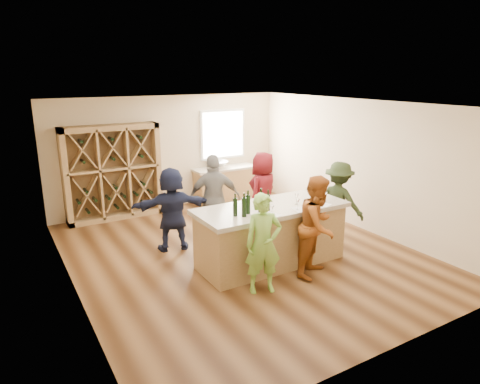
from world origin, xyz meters
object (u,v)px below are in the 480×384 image
wine_bottle_b (244,207)px  person_far_left (172,209)px  person_near_left (263,244)px  wine_bottle_d (261,203)px  person_far_right (263,192)px  wine_bottle_e (268,202)px  tasting_counter_base (271,237)px  person_server (338,202)px  sink (218,165)px  wine_bottle_a (235,207)px  wine_rack (113,173)px  wine_bottle_c (248,204)px  person_far_mid (214,199)px  person_near_right (318,226)px

wine_bottle_b → person_far_left: 1.87m
wine_bottle_b → person_near_left: 0.70m
wine_bottle_d → person_far_right: person_far_right is taller
wine_bottle_e → wine_bottle_d: bearing=-171.3°
tasting_counter_base → wine_bottle_b: wine_bottle_b is taller
tasting_counter_base → person_server: size_ratio=1.59×
sink → wine_bottle_a: 4.37m
wine_rack → wine_bottle_b: (1.03, -4.16, 0.14)m
wine_bottle_c → wine_bottle_d: 0.23m
wine_rack → tasting_counter_base: (1.74, -3.91, -0.60)m
person_server → wine_bottle_b: bearing=78.3°
person_far_mid → wine_bottle_a: bearing=94.6°
person_server → person_far_right: (-1.01, 1.22, 0.05)m
person_far_mid → person_near_left: bearing=102.0°
sink → wine_bottle_e: bearing=-106.0°
wine_bottle_b → person_server: 2.57m
wine_rack → wine_bottle_a: (0.93, -4.05, 0.13)m
wine_rack → wine_bottle_d: (1.39, -4.11, 0.15)m
wine_rack → person_server: bearing=-46.4°
wine_bottle_d → sink: bearing=72.0°
person_near_right → person_far_right: bearing=52.8°
sink → wine_bottle_e: size_ratio=1.94×
sink → person_near_left: size_ratio=0.34×
tasting_counter_base → person_far_right: bearing=61.6°
sink → person_near_left: bearing=-109.6°
person_near_right → wine_rack: bearing=86.8°
wine_bottle_e → person_near_left: size_ratio=0.18×
wine_bottle_a → wine_bottle_e: (0.62, -0.03, -0.01)m
wine_rack → sink: (2.70, -0.07, -0.09)m
sink → wine_bottle_c: (-1.53, -3.99, 0.23)m
wine_bottle_a → person_near_right: (1.24, -0.61, -0.37)m
tasting_counter_base → wine_bottle_d: wine_bottle_d is taller
wine_bottle_b → person_far_mid: size_ratio=0.18×
wine_bottle_a → person_near_left: 0.79m
wine_bottle_d → person_near_right: 1.03m
wine_bottle_e → person_server: size_ratio=0.17×
person_far_right → person_far_left: person_far_right is taller
wine_rack → wine_bottle_d: 4.34m
person_far_left → person_far_mid: bearing=-169.4°
tasting_counter_base → person_far_left: size_ratio=1.59×
wine_bottle_a → person_near_right: bearing=-26.0°
person_near_right → person_far_right: (0.35, 2.18, 0.01)m
tasting_counter_base → person_far_mid: (-0.38, 1.45, 0.40)m
wine_bottle_a → person_far_mid: bearing=74.7°
wine_bottle_b → person_far_mid: 1.76m
wine_bottle_a → wine_bottle_c: bearing=-0.8°
wine_bottle_a → wine_bottle_d: size_ratio=0.90×
tasting_counter_base → person_near_left: size_ratio=1.63×
person_far_mid → person_far_right: 1.15m
wine_bottle_d → tasting_counter_base: bearing=29.1°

